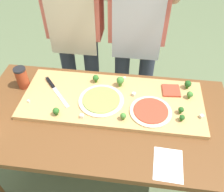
{
  "coord_description": "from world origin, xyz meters",
  "views": [
    {
      "loc": [
        0.18,
        -0.92,
        1.84
      ],
      "look_at": [
        0.04,
        0.11,
        0.81
      ],
      "focal_mm": 38.53,
      "sensor_mm": 36.0,
      "label": 1
    }
  ],
  "objects": [
    {
      "name": "recipe_note",
      "position": [
        0.37,
        -0.28,
        0.77
      ],
      "size": [
        0.15,
        0.19,
        0.0
      ],
      "primitive_type": "cube",
      "rotation": [
        0.0,
        0.0,
        -0.04
      ],
      "color": "white",
      "rests_on": "prep_table"
    },
    {
      "name": "broccoli_floret_back_mid",
      "position": [
        0.5,
        0.27,
        0.83
      ],
      "size": [
        0.04,
        0.04,
        0.06
      ],
      "color": "#2C5915",
      "rests_on": "cutting_board"
    },
    {
      "name": "prep_table",
      "position": [
        0.0,
        0.0,
        0.66
      ],
      "size": [
        1.51,
        0.78,
        0.77
      ],
      "color": "brown",
      "rests_on": "ground"
    },
    {
      "name": "broccoli_floret_center_left",
      "position": [
        -0.08,
        0.25,
        0.83
      ],
      "size": [
        0.04,
        0.04,
        0.05
      ],
      "color": "#366618",
      "rests_on": "cutting_board"
    },
    {
      "name": "cheese_crumble_e",
      "position": [
        0.56,
        0.02,
        0.81
      ],
      "size": [
        0.03,
        0.03,
        0.02
      ],
      "primitive_type": "cube",
      "rotation": [
        0.0,
        0.0,
        0.58
      ],
      "color": "silver",
      "rests_on": "cutting_board"
    },
    {
      "name": "broccoli_floret_back_left",
      "position": [
        0.45,
        -0.01,
        0.82
      ],
      "size": [
        0.03,
        0.03,
        0.04
      ],
      "color": "#2C5915",
      "rests_on": "cutting_board"
    },
    {
      "name": "broccoli_floret_front_left",
      "position": [
        0.08,
        0.23,
        0.84
      ],
      "size": [
        0.05,
        0.05,
        0.07
      ],
      "color": "#487A23",
      "rests_on": "cutting_board"
    },
    {
      "name": "pizza_whole_pesto_green",
      "position": [
        -0.02,
        0.08,
        0.8
      ],
      "size": [
        0.27,
        0.27,
        0.02
      ],
      "color": "beige",
      "rests_on": "cutting_board"
    },
    {
      "name": "chefs_knife",
      "position": [
        -0.34,
        0.15,
        0.8
      ],
      "size": [
        0.22,
        0.25,
        0.02
      ],
      "color": "#B7BABF",
      "rests_on": "cutting_board"
    },
    {
      "name": "cheese_crumble_b",
      "position": [
        0.1,
        0.3,
        0.8
      ],
      "size": [
        0.02,
        0.02,
        0.01
      ],
      "primitive_type": "cube",
      "rotation": [
        0.0,
        0.0,
        0.32
      ],
      "color": "silver",
      "rests_on": "cutting_board"
    },
    {
      "name": "broccoli_floret_center_right",
      "position": [
        0.45,
        0.04,
        0.82
      ],
      "size": [
        0.03,
        0.03,
        0.04
      ],
      "color": "#2C5915",
      "rests_on": "cutting_board"
    },
    {
      "name": "ground_plane",
      "position": [
        0.0,
        0.0,
        0.0
      ],
      "size": [
        8.0,
        8.0,
        0.0
      ],
      "primitive_type": "plane",
      "color": "#60704C"
    },
    {
      "name": "cheese_crumble_c",
      "position": [
        -0.45,
        0.02,
        0.8
      ],
      "size": [
        0.02,
        0.02,
        0.01
      ],
      "primitive_type": "cube",
      "rotation": [
        0.0,
        0.0,
        1.35
      ],
      "color": "silver",
      "rests_on": "cutting_board"
    },
    {
      "name": "broccoli_floret_front_right",
      "position": [
        0.51,
        0.18,
        0.82
      ],
      "size": [
        0.04,
        0.04,
        0.05
      ],
      "color": "#487A23",
      "rests_on": "cutting_board"
    },
    {
      "name": "sauce_jar",
      "position": [
        -0.55,
        0.18,
        0.84
      ],
      "size": [
        0.08,
        0.08,
        0.14
      ],
      "color": "#99381E",
      "rests_on": "prep_table"
    },
    {
      "name": "broccoli_floret_back_right",
      "position": [
        0.13,
        -0.05,
        0.82
      ],
      "size": [
        0.03,
        0.03,
        0.05
      ],
      "color": "#487A23",
      "rests_on": "cutting_board"
    },
    {
      "name": "pizza_whole_tomato_red",
      "position": [
        0.28,
        0.03,
        0.8
      ],
      "size": [
        0.24,
        0.24,
        0.02
      ],
      "color": "beige",
      "rests_on": "cutting_board"
    },
    {
      "name": "pizza_slice_far_right",
      "position": [
        0.4,
        0.22,
        0.8
      ],
      "size": [
        0.12,
        0.12,
        0.01
      ],
      "primitive_type": "cube",
      "rotation": [
        0.0,
        0.0,
        0.08
      ],
      "color": "#BC3D28",
      "rests_on": "cutting_board"
    },
    {
      "name": "cook_left",
      "position": [
        -0.3,
        0.65,
        1.0
      ],
      "size": [
        0.54,
        0.39,
        1.67
      ],
      "color": "#333847",
      "rests_on": "ground"
    },
    {
      "name": "cook_right",
      "position": [
        0.16,
        0.65,
        1.0
      ],
      "size": [
        0.54,
        0.39,
        1.67
      ],
      "color": "#333847",
      "rests_on": "ground"
    },
    {
      "name": "cheese_crumble_a",
      "position": [
        0.17,
        0.15,
        0.81
      ],
      "size": [
        0.03,
        0.03,
        0.02
      ],
      "primitive_type": "cube",
      "rotation": [
        0.0,
        0.0,
        1.08
      ],
      "color": "silver",
      "rests_on": "cutting_board"
    },
    {
      "name": "broccoli_floret_front_mid",
      "position": [
        -0.25,
        -0.06,
        0.83
      ],
      "size": [
        0.04,
        0.04,
        0.05
      ],
      "color": "#366618",
      "rests_on": "cutting_board"
    },
    {
      "name": "cheese_crumble_d",
      "position": [
        -0.11,
        -0.06,
        0.81
      ],
      "size": [
        0.02,
        0.02,
        0.02
      ],
      "primitive_type": "cube",
      "rotation": [
        0.0,
        0.0,
        1.57
      ],
      "color": "silver",
      "rests_on": "cutting_board"
    },
    {
      "name": "cutting_board",
      "position": [
        0.04,
        0.11,
        0.78
      ],
      "size": [
        1.1,
        0.44,
        0.03
      ],
      "primitive_type": "cube",
      "color": "tan",
      "rests_on": "prep_table"
    }
  ]
}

